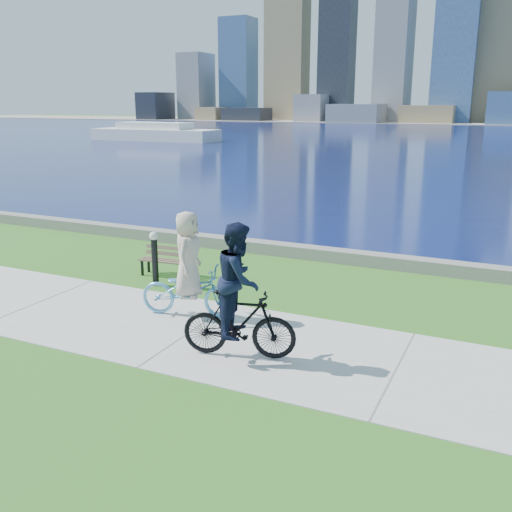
{
  "coord_description": "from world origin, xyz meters",
  "views": [
    {
      "loc": [
        5.6,
        -8.9,
        4.37
      ],
      "look_at": [
        0.44,
        2.08,
        1.1
      ],
      "focal_mm": 40.0,
      "sensor_mm": 36.0,
      "label": 1
    }
  ],
  "objects_px": {
    "cyclist_woman": "(189,278)",
    "cyclist_man": "(239,302)",
    "bollard_lamp": "(155,255)",
    "park_bench": "(168,259)"
  },
  "relations": [
    {
      "from": "cyclist_woman",
      "to": "bollard_lamp",
      "type": "bearing_deg",
      "value": 38.37
    },
    {
      "from": "bollard_lamp",
      "to": "cyclist_woman",
      "type": "relative_size",
      "value": 0.61
    },
    {
      "from": "bollard_lamp",
      "to": "cyclist_man",
      "type": "relative_size",
      "value": 0.56
    },
    {
      "from": "bollard_lamp",
      "to": "cyclist_woman",
      "type": "height_order",
      "value": "cyclist_woman"
    },
    {
      "from": "bollard_lamp",
      "to": "cyclist_woman",
      "type": "bearing_deg",
      "value": -37.77
    },
    {
      "from": "park_bench",
      "to": "bollard_lamp",
      "type": "distance_m",
      "value": 0.92
    },
    {
      "from": "park_bench",
      "to": "cyclist_man",
      "type": "xyz_separation_m",
      "value": [
        3.92,
        -3.63,
        0.58
      ]
    },
    {
      "from": "cyclist_woman",
      "to": "cyclist_man",
      "type": "xyz_separation_m",
      "value": [
        1.86,
        -1.35,
        0.18
      ]
    },
    {
      "from": "bollard_lamp",
      "to": "cyclist_man",
      "type": "height_order",
      "value": "cyclist_man"
    },
    {
      "from": "park_bench",
      "to": "cyclist_man",
      "type": "bearing_deg",
      "value": -47.67
    }
  ]
}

